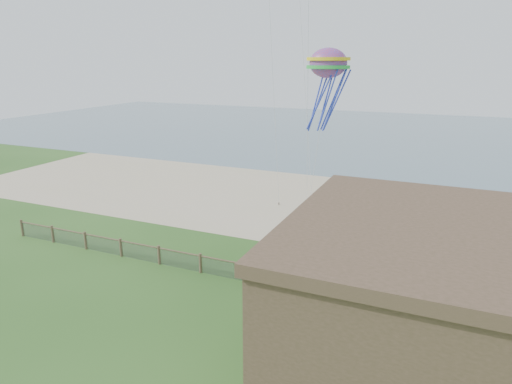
% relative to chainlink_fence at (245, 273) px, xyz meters
% --- Properties ---
extents(ground, '(160.00, 160.00, 0.00)m').
position_rel_chainlink_fence_xyz_m(ground, '(0.00, -6.00, -0.55)').
color(ground, '#2A521C').
rests_on(ground, ground).
extents(sand_beach, '(72.00, 20.00, 0.02)m').
position_rel_chainlink_fence_xyz_m(sand_beach, '(0.00, 16.00, -0.55)').
color(sand_beach, '#C0B28B').
rests_on(sand_beach, ground).
extents(ocean, '(160.00, 68.00, 0.02)m').
position_rel_chainlink_fence_xyz_m(ocean, '(0.00, 60.00, -0.55)').
color(ocean, slate).
rests_on(ocean, ground).
extents(chainlink_fence, '(36.20, 0.20, 1.25)m').
position_rel_chainlink_fence_xyz_m(chainlink_fence, '(0.00, 0.00, 0.00)').
color(chainlink_fence, brown).
rests_on(chainlink_fence, ground).
extents(motel_deck, '(15.00, 2.00, 0.50)m').
position_rel_chainlink_fence_xyz_m(motel_deck, '(13.00, -1.00, -0.30)').
color(motel_deck, brown).
rests_on(motel_deck, ground).
extents(picnic_table, '(2.28, 1.89, 0.85)m').
position_rel_chainlink_fence_xyz_m(picnic_table, '(7.67, -1.00, -0.12)').
color(picnic_table, brown).
rests_on(picnic_table, ground).
extents(octopus_kite, '(3.53, 2.88, 6.34)m').
position_rel_chainlink_fence_xyz_m(octopus_kite, '(1.65, 10.26, 10.05)').
color(octopus_kite, red).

